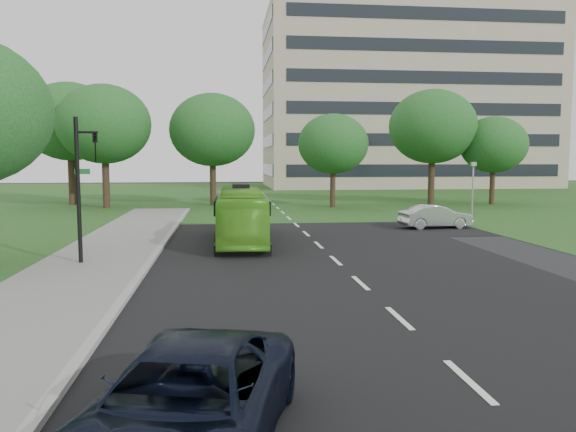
% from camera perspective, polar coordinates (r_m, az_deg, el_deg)
% --- Properties ---
extents(ground, '(160.00, 160.00, 0.00)m').
position_cam_1_polar(ground, '(20.05, 6.00, -5.58)').
color(ground, black).
rests_on(ground, ground).
extents(street_surfaces, '(120.00, 120.00, 0.15)m').
position_cam_1_polar(street_surfaces, '(42.31, -1.16, 0.47)').
color(street_surfaces, black).
rests_on(street_surfaces, ground).
extents(office_building, '(40.10, 20.10, 25.00)m').
position_cam_1_polar(office_building, '(85.72, 11.62, 11.39)').
color(office_building, tan).
rests_on(office_building, ground).
extents(tree_park_a, '(7.48, 7.48, 9.94)m').
position_cam_1_polar(tree_park_a, '(47.93, -18.18, 8.84)').
color(tree_park_a, black).
rests_on(tree_park_a, ground).
extents(tree_park_b, '(7.25, 7.25, 9.51)m').
position_cam_1_polar(tree_park_b, '(48.49, -7.70, 8.65)').
color(tree_park_b, black).
rests_on(tree_park_b, ground).
extents(tree_park_c, '(5.76, 5.76, 7.65)m').
position_cam_1_polar(tree_park_c, '(46.29, 4.60, 7.31)').
color(tree_park_c, black).
rests_on(tree_park_c, ground).
extents(tree_park_d, '(7.56, 7.56, 10.00)m').
position_cam_1_polar(tree_park_d, '(50.98, 14.48, 8.78)').
color(tree_park_d, black).
rests_on(tree_park_d, ground).
extents(tree_park_e, '(5.74, 5.74, 7.65)m').
position_cam_1_polar(tree_park_e, '(52.26, 20.16, 6.81)').
color(tree_park_e, black).
rests_on(tree_park_e, ground).
extents(tree_park_f, '(7.88, 7.88, 10.52)m').
position_cam_1_polar(tree_park_f, '(52.31, -21.29, 8.91)').
color(tree_park_f, black).
rests_on(tree_park_f, ground).
extents(bus, '(2.31, 9.26, 2.57)m').
position_cam_1_polar(bus, '(26.84, -4.77, 0.08)').
color(bus, '#53B624').
rests_on(bus, ground).
extents(sedan, '(4.23, 1.82, 1.35)m').
position_cam_1_polar(sedan, '(33.29, 14.75, -0.04)').
color(sedan, '#AEAFB3').
rests_on(sedan, ground).
extents(suv, '(3.56, 5.60, 1.44)m').
position_cam_1_polar(suv, '(7.90, -10.30, -18.37)').
color(suv, black).
rests_on(suv, ground).
extents(traffic_light, '(0.88, 0.25, 5.47)m').
position_cam_1_polar(traffic_light, '(21.82, -20.13, 3.51)').
color(traffic_light, black).
rests_on(traffic_light, ground).
extents(camera_pole, '(0.34, 0.30, 3.76)m').
position_cam_1_polar(camera_pole, '(39.94, 18.27, 3.32)').
color(camera_pole, gray).
rests_on(camera_pole, ground).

